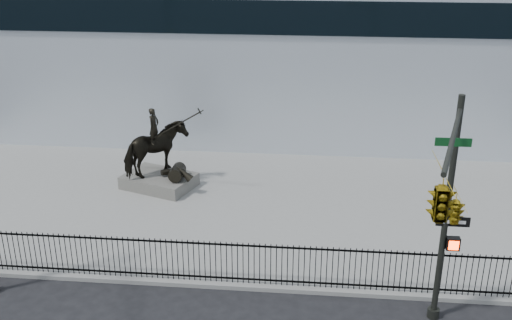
{
  "coord_description": "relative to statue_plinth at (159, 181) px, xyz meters",
  "views": [
    {
      "loc": [
        3.12,
        -15.38,
        11.23
      ],
      "look_at": [
        1.01,
        6.0,
        2.6
      ],
      "focal_mm": 42.0,
      "sensor_mm": 36.0,
      "label": 1
    }
  ],
  "objects": [
    {
      "name": "equestrian_statue",
      "position": [
        0.05,
        -0.02,
        1.45
      ],
      "size": [
        3.61,
        2.9,
        3.24
      ],
      "rotation": [
        0.0,
        0.0,
        -0.35
      ],
      "color": "black",
      "rests_on": "statue_plinth"
    },
    {
      "name": "ground",
      "position": [
        3.57,
        -8.48,
        -0.43
      ],
      "size": [
        120.0,
        120.0,
        0.0
      ],
      "primitive_type": "plane",
      "color": "black",
      "rests_on": "ground"
    },
    {
      "name": "traffic_signal_right",
      "position": [
        10.03,
        -10.48,
        4.42
      ],
      "size": [
        2.17,
        6.86,
        7.0
      ],
      "color": "black",
      "rests_on": "ground"
    },
    {
      "name": "plaza",
      "position": [
        3.57,
        -1.48,
        -0.35
      ],
      "size": [
        30.0,
        12.0,
        0.15
      ],
      "primitive_type": "cube",
      "color": "gray",
      "rests_on": "ground"
    },
    {
      "name": "statue_plinth",
      "position": [
        0.0,
        0.0,
        0.0
      ],
      "size": [
        3.5,
        2.94,
        0.56
      ],
      "primitive_type": "cube",
      "rotation": [
        0.0,
        0.0,
        -0.35
      ],
      "color": "#54524D",
      "rests_on": "plaza"
    },
    {
      "name": "picket_fence",
      "position": [
        3.57,
        -7.23,
        0.47
      ],
      "size": [
        22.1,
        0.1,
        1.5
      ],
      "color": "black",
      "rests_on": "plaza"
    },
    {
      "name": "building",
      "position": [
        3.57,
        11.52,
        4.07
      ],
      "size": [
        44.0,
        14.0,
        9.0
      ],
      "primitive_type": "cube",
      "color": "silver",
      "rests_on": "ground"
    }
  ]
}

